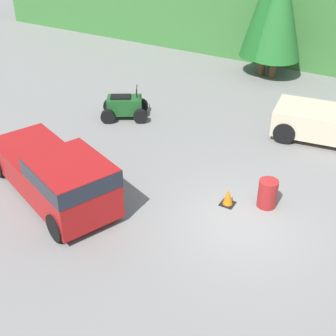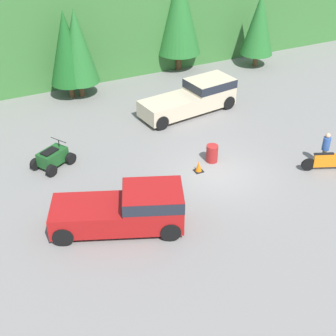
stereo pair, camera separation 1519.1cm
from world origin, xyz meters
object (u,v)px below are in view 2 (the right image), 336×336
at_px(rider_person, 325,148).
at_px(steel_barrel, 212,153).
at_px(pickup_truck_red, 129,208).
at_px(pickup_truck_second, 195,96).
at_px(traffic_cone, 199,167).
at_px(quad_atv, 53,158).
at_px(dirt_bike, 327,161).

relative_size(rider_person, steel_barrel, 1.99).
height_order(pickup_truck_red, steel_barrel, pickup_truck_red).
xyz_separation_m(pickup_truck_second, traffic_cone, (-3.01, -5.86, -0.69)).
relative_size(pickup_truck_second, quad_atv, 2.66).
distance_m(pickup_truck_second, steel_barrel, 5.72).
bearing_deg(dirt_bike, pickup_truck_red, -158.66).
relative_size(dirt_bike, steel_barrel, 2.59).
relative_size(traffic_cone, steel_barrel, 0.62).
relative_size(dirt_bike, quad_atv, 1.01).
bearing_deg(traffic_cone, dirt_bike, -24.82).
height_order(dirt_bike, steel_barrel, dirt_bike).
bearing_deg(rider_person, quad_atv, -164.05).
xyz_separation_m(pickup_truck_red, traffic_cone, (4.50, 2.37, -0.69)).
bearing_deg(quad_atv, pickup_truck_red, -105.38).
bearing_deg(dirt_bike, quad_atv, 175.10).
height_order(rider_person, steel_barrel, rider_person).
height_order(pickup_truck_red, dirt_bike, pickup_truck_red).
distance_m(dirt_bike, quad_atv, 13.14).
xyz_separation_m(pickup_truck_red, rider_person, (10.22, 0.21, 0.01)).
height_order(quad_atv, steel_barrel, quad_atv).
xyz_separation_m(traffic_cone, steel_barrel, (1.03, 0.52, 0.19)).
bearing_deg(pickup_truck_second, steel_barrel, -117.75).
distance_m(pickup_truck_second, quad_atv, 9.44).
relative_size(pickup_truck_second, traffic_cone, 10.94).
bearing_deg(pickup_truck_red, dirt_bike, 20.97).
distance_m(quad_atv, rider_person, 13.11).
bearing_deg(traffic_cone, pickup_truck_second, 62.83).
xyz_separation_m(pickup_truck_red, steel_barrel, (5.53, 2.88, -0.50)).
xyz_separation_m(quad_atv, traffic_cone, (6.11, -3.48, -0.23)).
relative_size(dirt_bike, traffic_cone, 4.15).
distance_m(rider_person, steel_barrel, 5.42).
bearing_deg(pickup_truck_red, steel_barrel, 49.66).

